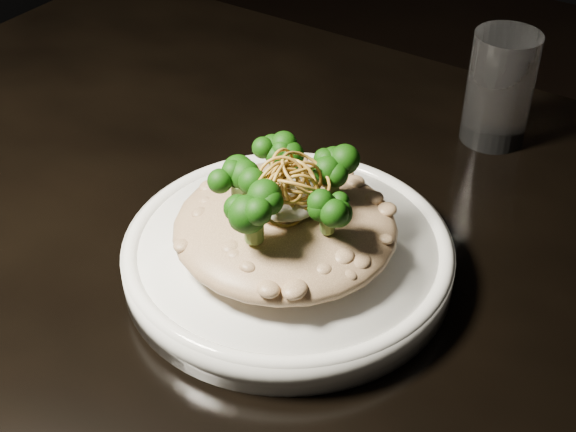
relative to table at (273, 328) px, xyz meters
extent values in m
cube|color=black|center=(0.00, 0.00, 0.06)|extent=(1.10, 0.80, 0.04)
cylinder|color=black|center=(-0.48, 0.33, -0.31)|extent=(0.05, 0.05, 0.71)
cylinder|color=white|center=(0.02, 0.00, 0.10)|extent=(0.26, 0.26, 0.03)
ellipsoid|color=brown|center=(0.02, -0.01, 0.13)|extent=(0.17, 0.17, 0.04)
ellipsoid|color=white|center=(0.02, -0.01, 0.16)|extent=(0.06, 0.06, 0.02)
cylinder|color=white|center=(0.08, 0.28, 0.14)|extent=(0.08, 0.08, 0.11)
camera|label=1|loc=(0.29, -0.41, 0.52)|focal=50.00mm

